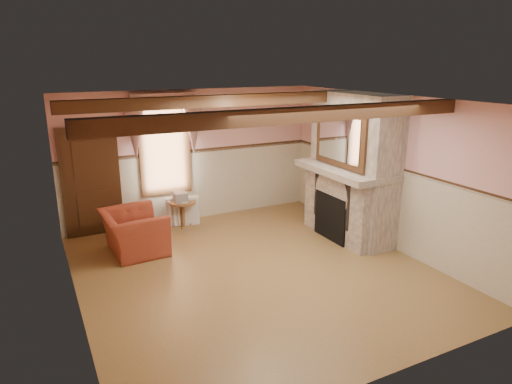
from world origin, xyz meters
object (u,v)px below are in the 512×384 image
armchair (134,232)px  radiator (182,211)px  mantel_clock (323,154)px  side_table (183,214)px  oil_lamp (334,156)px  bowl (344,163)px

armchair → radiator: bearing=-53.9°
radiator → mantel_clock: mantel_clock is taller
side_table → oil_lamp: 3.34m
radiator → bowl: (2.61, -2.01, 1.17)m
bowl → oil_lamp: (0.00, 0.30, 0.09)m
side_table → oil_lamp: bearing=-31.0°
armchair → oil_lamp: bearing=-103.4°
mantel_clock → bowl: bearing=-90.0°
side_table → armchair: bearing=-144.0°
side_table → bowl: 3.46m
side_table → bowl: bowl is taller
bowl → armchair: bearing=165.2°
radiator → bowl: bowl is taller
oil_lamp → bowl: bearing=-90.0°
radiator → bowl: bearing=-24.0°
radiator → oil_lamp: 3.37m
armchair → mantel_clock: (3.85, -0.32, 1.14)m
side_table → radiator: size_ratio=0.79×
armchair → mantel_clock: mantel_clock is taller
bowl → side_table: bearing=144.4°
oil_lamp → armchair: bearing=169.5°
bowl → mantel_clock: (0.00, 0.69, 0.05)m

